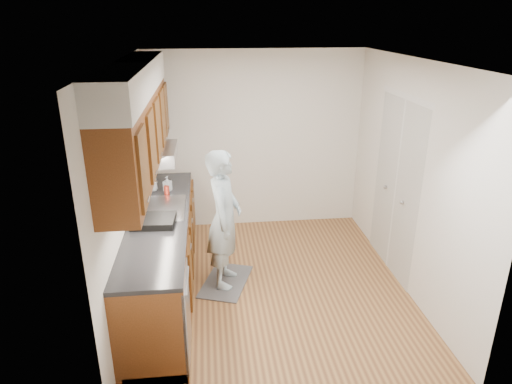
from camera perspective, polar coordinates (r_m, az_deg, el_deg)
floor at (r=5.34m, az=1.96°, el=-11.66°), size 3.50×3.50×0.00m
ceiling at (r=4.51m, az=2.37°, el=16.12°), size 3.50×3.50×0.00m
wall_left at (r=4.81m, az=-15.84°, el=0.31°), size 0.02×3.50×2.50m
wall_right at (r=5.21m, az=18.69°, el=1.61°), size 0.02×3.50×2.50m
wall_back at (r=6.44m, az=-0.13°, el=6.36°), size 3.00×0.02×2.50m
counter at (r=5.08m, az=-11.62°, el=-7.61°), size 0.64×2.80×1.30m
upper_cabinets at (r=4.63m, az=-14.54°, el=8.71°), size 0.47×2.80×1.21m
closet_door at (r=5.54m, az=17.06°, el=0.45°), size 0.02×1.22×2.05m
floor_mat at (r=5.42m, az=-3.79°, el=-11.10°), size 0.70×0.90×0.01m
person at (r=5.00m, az=-4.03°, el=-2.31°), size 0.53×0.70×1.79m
soap_bottle_a at (r=5.56m, az=-12.74°, el=1.37°), size 0.10×0.10×0.24m
soap_bottle_b at (r=5.53m, az=-11.02°, el=1.05°), size 0.11×0.11×0.18m
soda_can at (r=5.40m, az=-11.10°, el=0.17°), size 0.07×0.07×0.11m
dish_rack at (r=4.70m, az=-12.67°, el=-3.53°), size 0.44×0.38×0.07m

